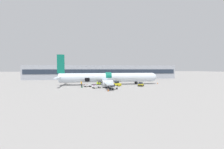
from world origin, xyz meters
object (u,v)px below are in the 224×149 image
at_px(airplane, 107,78).
at_px(baggage_cart_queued, 97,87).
at_px(baggage_tug_lead, 113,87).
at_px(suitcase_on_tarmac_upright, 82,87).
at_px(baggage_tug_rear, 141,84).
at_px(ground_crew_loader_a, 98,84).
at_px(ground_crew_supervisor, 81,83).
at_px(ground_crew_loader_b, 100,84).
at_px(ground_crew_driver, 98,84).
at_px(baggage_cart_loading, 87,85).
at_px(baggage_tug_mid, 117,84).

relative_size(airplane, baggage_cart_queued, 10.65).
distance_m(baggage_tug_lead, suitcase_on_tarmac_upright, 10.86).
bearing_deg(baggage_tug_rear, suitcase_on_tarmac_upright, -178.86).
bearing_deg(ground_crew_loader_a, ground_crew_supervisor, 172.73).
height_order(baggage_tug_rear, ground_crew_supervisor, ground_crew_supervisor).
bearing_deg(ground_crew_loader_b, baggage_tug_lead, -65.44).
bearing_deg(airplane, suitcase_on_tarmac_upright, -143.55).
relative_size(baggage_tug_rear, ground_crew_driver, 1.70).
xyz_separation_m(baggage_cart_queued, ground_crew_loader_a, (0.59, 5.12, 0.35)).
xyz_separation_m(baggage_cart_loading, ground_crew_supervisor, (-2.18, 2.01, 0.52)).
bearing_deg(ground_crew_supervisor, airplane, 16.20).
height_order(airplane, baggage_tug_lead, airplane).
distance_m(baggage_tug_rear, baggage_cart_loading, 18.63).
relative_size(baggage_tug_lead, baggage_cart_queued, 0.72).
relative_size(baggage_tug_lead, ground_crew_loader_b, 1.70).
distance_m(airplane, baggage_cart_loading, 9.01).
xyz_separation_m(baggage_tug_mid, ground_crew_loader_a, (-6.99, 0.81, 0.11)).
distance_m(baggage_cart_loading, ground_crew_loader_a, 3.77).
xyz_separation_m(ground_crew_driver, suitcase_on_tarmac_upright, (-5.19, -1.40, -0.74)).
distance_m(baggage_tug_rear, suitcase_on_tarmac_upright, 20.36).
bearing_deg(baggage_cart_queued, ground_crew_driver, 81.90).
relative_size(ground_crew_supervisor, suitcase_on_tarmac_upright, 3.10).
distance_m(ground_crew_supervisor, suitcase_on_tarmac_upright, 4.04).
relative_size(ground_crew_loader_b, ground_crew_driver, 0.85).
bearing_deg(baggage_tug_lead, baggage_tug_mid, 70.03).
xyz_separation_m(baggage_tug_mid, baggage_tug_rear, (8.05, -2.02, -0.10)).
height_order(baggage_cart_queued, suitcase_on_tarmac_upright, baggage_cart_queued).
xyz_separation_m(baggage_tug_mid, ground_crew_supervisor, (-12.70, 1.54, 0.22)).
xyz_separation_m(baggage_cart_loading, suitcase_on_tarmac_upright, (-1.78, -1.95, -0.20)).
distance_m(baggage_tug_lead, ground_crew_driver, 7.88).
bearing_deg(baggage_cart_loading, suitcase_on_tarmac_upright, -132.49).
relative_size(ground_crew_driver, ground_crew_supervisor, 1.02).
relative_size(baggage_tug_rear, baggage_cart_loading, 0.90).
xyz_separation_m(baggage_tug_lead, ground_crew_driver, (-4.36, 6.55, 0.33)).
bearing_deg(baggage_tug_mid, suitcase_on_tarmac_upright, -168.86).
bearing_deg(ground_crew_driver, ground_crew_loader_b, 50.40).
bearing_deg(airplane, baggage_tug_lead, -87.84).
height_order(baggage_tug_lead, suitcase_on_tarmac_upright, baggage_tug_lead).
xyz_separation_m(ground_crew_loader_a, suitcase_on_tarmac_upright, (-5.30, -3.23, -0.62)).
xyz_separation_m(baggage_tug_mid, ground_crew_driver, (-7.11, -1.03, 0.23)).
bearing_deg(baggage_tug_lead, ground_crew_loader_b, 114.56).
distance_m(airplane, ground_crew_loader_b, 5.54).
height_order(baggage_cart_loading, baggage_cart_queued, baggage_cart_queued).
distance_m(baggage_tug_rear, ground_crew_supervisor, 21.06).
height_order(baggage_cart_loading, ground_crew_driver, ground_crew_driver).
xyz_separation_m(ground_crew_loader_a, ground_crew_loader_b, (0.76, -0.77, -0.03)).
xyz_separation_m(airplane, baggage_tug_lead, (0.45, -11.88, -2.02)).
bearing_deg(suitcase_on_tarmac_upright, baggage_cart_loading, 47.51).
bearing_deg(baggage_cart_loading, baggage_tug_lead, -42.48).
height_order(baggage_tug_mid, ground_crew_supervisor, ground_crew_supervisor).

